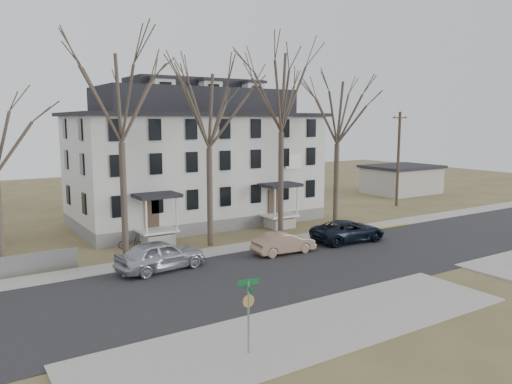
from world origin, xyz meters
TOP-DOWN VIEW (x-y plane):
  - ground at (0.00, 0.00)m, footprint 120.00×120.00m
  - main_road at (0.00, 2.00)m, footprint 120.00×10.00m
  - far_sidewalk at (0.00, 8.00)m, footprint 120.00×2.00m
  - near_sidewalk_left at (-8.00, -5.00)m, footprint 20.00×5.00m
  - yellow_curb at (5.00, 7.10)m, footprint 14.00×0.25m
  - boarding_house at (-2.00, 17.95)m, footprint 20.80×12.36m
  - distant_building at (26.00, 20.00)m, footprint 8.50×6.50m
  - tree_far_left at (-11.00, 9.80)m, footprint 8.40×8.40m
  - tree_mid_left at (-5.00, 9.80)m, footprint 7.80×7.80m
  - tree_center at (1.00, 9.80)m, footprint 9.00×9.00m
  - tree_mid_right at (6.50, 9.80)m, footprint 7.80×7.80m
  - utility_pole_far at (18.50, 14.00)m, footprint 2.00×0.28m
  - car_silver at (-10.15, 6.07)m, footprint 5.43×2.68m
  - car_tan at (-2.00, 5.23)m, footprint 4.31×1.68m
  - car_navy at (3.81, 5.39)m, footprint 5.70×2.96m
  - bicycle_left at (-10.07, 11.78)m, footprint 1.63×1.25m
  - street_sign at (-11.40, -5.56)m, footprint 0.82×0.82m

SIDE VIEW (x-z plane):
  - ground at x=0.00m, z-range 0.00..0.00m
  - main_road at x=0.00m, z-range -0.02..0.02m
  - far_sidewalk at x=0.00m, z-range -0.04..0.04m
  - near_sidewalk_left at x=-8.00m, z-range -0.04..0.04m
  - yellow_curb at x=5.00m, z-range -0.03..0.03m
  - bicycle_left at x=-10.07m, z-range 0.00..0.82m
  - car_tan at x=-2.00m, z-range 0.00..1.40m
  - car_navy at x=3.81m, z-range 0.00..1.53m
  - car_silver at x=-10.15m, z-range 0.00..1.78m
  - distant_building at x=26.00m, z-range 0.00..3.35m
  - street_sign at x=-11.40m, z-range 0.44..3.33m
  - utility_pole_far at x=18.50m, z-range 0.15..9.65m
  - boarding_house at x=-2.00m, z-range -0.65..11.40m
  - tree_mid_left at x=-5.00m, z-range 3.23..15.97m
  - tree_mid_right at x=6.50m, z-range 3.23..15.97m
  - tree_far_left at x=-11.00m, z-range 3.48..17.20m
  - tree_center at x=1.00m, z-range 3.73..18.43m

